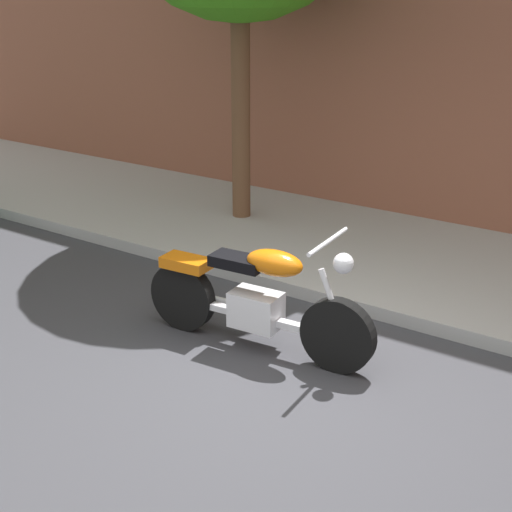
# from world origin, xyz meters

# --- Properties ---
(ground_plane) EXTENTS (60.00, 60.00, 0.00)m
(ground_plane) POSITION_xyz_m (0.00, 0.00, 0.00)
(ground_plane) COLOR #38383D
(sidewalk) EXTENTS (19.56, 2.83, 0.14)m
(sidewalk) POSITION_xyz_m (0.00, 2.94, 0.07)
(sidewalk) COLOR #A9A9A9
(sidewalk) RESTS_ON ground
(motorcycle) EXTENTS (2.22, 0.70, 1.15)m
(motorcycle) POSITION_xyz_m (-0.60, 0.42, 0.47)
(motorcycle) COLOR black
(motorcycle) RESTS_ON ground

